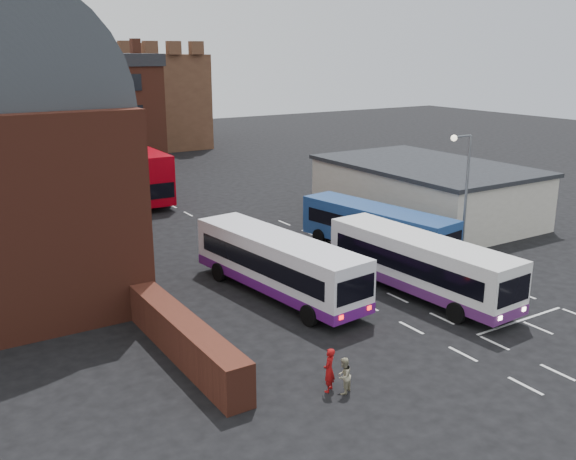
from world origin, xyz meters
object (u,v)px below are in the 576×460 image
bus_white_outbound (278,261)px  pedestrian_red (329,370)px  bus_white_inbound (420,261)px  pedestrian_beige (344,376)px  bus_red_double (138,173)px  bus_blue (376,226)px  street_lamp (463,188)px

bus_white_outbound → pedestrian_red: size_ratio=6.77×
bus_white_inbound → pedestrian_beige: bearing=28.9°
bus_white_inbound → bus_red_double: bus_red_double is taller
pedestrian_red → pedestrian_beige: 0.59m
bus_blue → pedestrian_beige: bearing=37.2°
bus_white_inbound → bus_red_double: 29.87m
bus_white_outbound → pedestrian_red: bus_white_outbound is taller
bus_white_outbound → bus_white_inbound: bearing=-38.4°
bus_white_inbound → bus_red_double: bearing=-84.2°
bus_white_outbound → bus_blue: (9.05, 2.80, -0.10)m
bus_white_inbound → pedestrian_beige: size_ratio=8.06×
bus_white_inbound → bus_blue: 7.31m
street_lamp → pedestrian_beige: size_ratio=5.56×
street_lamp → bus_red_double: bearing=109.7°
pedestrian_red → pedestrian_beige: bearing=96.6°
bus_white_outbound → street_lamp: 11.93m
bus_red_double → bus_white_outbound: bearing=88.3°
bus_blue → bus_white_outbound: bearing=8.1°
bus_white_outbound → bus_white_inbound: (6.32, -3.98, -0.03)m
street_lamp → pedestrian_red: bearing=-153.2°
bus_red_double → pedestrian_red: bearing=83.4°
bus_blue → street_lamp: 6.17m
bus_white_outbound → bus_red_double: (1.53, 25.50, 0.51)m
pedestrian_beige → bus_white_inbound: bearing=-175.6°
bus_white_outbound → bus_red_double: size_ratio=1.05×
bus_red_double → street_lamp: 29.34m
bus_white_outbound → street_lamp: bearing=-16.3°
bus_white_outbound → bus_blue: size_ratio=1.05×
bus_blue → pedestrian_red: bearing=35.3°
bus_white_outbound → pedestrian_beige: bus_white_outbound is taller
bus_red_double → pedestrian_beige: bearing=84.1°
pedestrian_red → bus_white_inbound: bearing=174.7°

